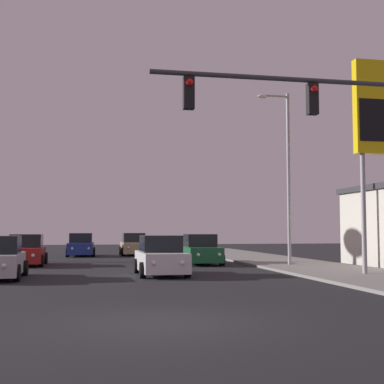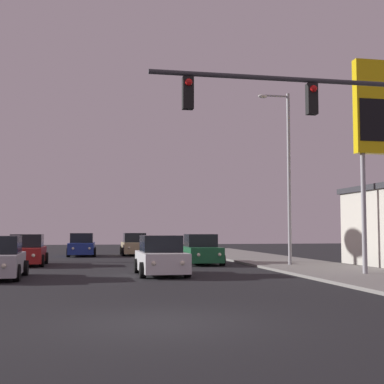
{
  "view_description": "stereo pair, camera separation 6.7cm",
  "coord_description": "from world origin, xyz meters",
  "px_view_note": "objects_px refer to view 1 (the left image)",
  "views": [
    {
      "loc": [
        -1.47,
        -11.12,
        1.91
      ],
      "look_at": [
        2.62,
        10.09,
        3.45
      ],
      "focal_mm": 50.0,
      "sensor_mm": 36.0,
      "label": 1
    },
    {
      "loc": [
        -1.41,
        -11.14,
        1.91
      ],
      "look_at": [
        2.62,
        10.09,
        3.45
      ],
      "focal_mm": 50.0,
      "sensor_mm": 36.0,
      "label": 2
    }
  ],
  "objects_px": {
    "car_tan": "(134,245)",
    "traffic_light_mast": "(327,132)",
    "car_red": "(26,251)",
    "gas_station_sign": "(377,119)",
    "car_white": "(161,257)",
    "street_lamp": "(286,169)",
    "car_blue": "(81,246)",
    "car_green": "(200,251)"
  },
  "relations": [
    {
      "from": "car_red",
      "to": "gas_station_sign",
      "type": "height_order",
      "value": "gas_station_sign"
    },
    {
      "from": "car_green",
      "to": "traffic_light_mast",
      "type": "relative_size",
      "value": 0.59
    },
    {
      "from": "car_white",
      "to": "car_green",
      "type": "bearing_deg",
      "value": -115.82
    },
    {
      "from": "car_green",
      "to": "car_white",
      "type": "bearing_deg",
      "value": 66.59
    },
    {
      "from": "street_lamp",
      "to": "car_tan",
      "type": "bearing_deg",
      "value": 115.12
    },
    {
      "from": "car_blue",
      "to": "traffic_light_mast",
      "type": "distance_m",
      "value": 27.24
    },
    {
      "from": "car_blue",
      "to": "street_lamp",
      "type": "bearing_deg",
      "value": 129.32
    },
    {
      "from": "car_white",
      "to": "street_lamp",
      "type": "height_order",
      "value": "street_lamp"
    },
    {
      "from": "car_red",
      "to": "car_blue",
      "type": "bearing_deg",
      "value": -106.26
    },
    {
      "from": "car_green",
      "to": "car_blue",
      "type": "height_order",
      "value": "same"
    },
    {
      "from": "car_red",
      "to": "car_blue",
      "type": "height_order",
      "value": "same"
    },
    {
      "from": "traffic_light_mast",
      "to": "gas_station_sign",
      "type": "bearing_deg",
      "value": 50.18
    },
    {
      "from": "car_green",
      "to": "car_tan",
      "type": "bearing_deg",
      "value": -74.86
    },
    {
      "from": "car_blue",
      "to": "street_lamp",
      "type": "xyz_separation_m",
      "value": [
        10.68,
        -13.75,
        4.36
      ]
    },
    {
      "from": "gas_station_sign",
      "to": "car_blue",
      "type": "bearing_deg",
      "value": 122.4
    },
    {
      "from": "car_white",
      "to": "car_red",
      "type": "distance_m",
      "value": 9.84
    },
    {
      "from": "car_red",
      "to": "car_white",
      "type": "bearing_deg",
      "value": 129.19
    },
    {
      "from": "traffic_light_mast",
      "to": "car_green",
      "type": "bearing_deg",
      "value": 92.19
    },
    {
      "from": "street_lamp",
      "to": "car_red",
      "type": "bearing_deg",
      "value": 164.27
    },
    {
      "from": "gas_station_sign",
      "to": "car_red",
      "type": "bearing_deg",
      "value": 147.49
    },
    {
      "from": "car_white",
      "to": "traffic_light_mast",
      "type": "distance_m",
      "value": 10.04
    },
    {
      "from": "car_tan",
      "to": "car_green",
      "type": "bearing_deg",
      "value": 103.44
    },
    {
      "from": "car_tan",
      "to": "car_blue",
      "type": "bearing_deg",
      "value": 9.74
    },
    {
      "from": "car_white",
      "to": "car_tan",
      "type": "xyz_separation_m",
      "value": [
        0.34,
        18.18,
        0.0
      ]
    },
    {
      "from": "car_tan",
      "to": "car_blue",
      "type": "relative_size",
      "value": 1.0
    },
    {
      "from": "car_green",
      "to": "car_tan",
      "type": "relative_size",
      "value": 1.01
    },
    {
      "from": "car_tan",
      "to": "gas_station_sign",
      "type": "distance_m",
      "value": 22.86
    },
    {
      "from": "car_tan",
      "to": "traffic_light_mast",
      "type": "distance_m",
      "value": 27.13
    },
    {
      "from": "car_red",
      "to": "car_tan",
      "type": "distance_m",
      "value": 12.56
    },
    {
      "from": "car_white",
      "to": "street_lamp",
      "type": "relative_size",
      "value": 0.48
    },
    {
      "from": "street_lamp",
      "to": "car_blue",
      "type": "bearing_deg",
      "value": 127.84
    },
    {
      "from": "car_red",
      "to": "traffic_light_mast",
      "type": "bearing_deg",
      "value": 121.25
    },
    {
      "from": "car_white",
      "to": "gas_station_sign",
      "type": "height_order",
      "value": "gas_station_sign"
    },
    {
      "from": "car_tan",
      "to": "street_lamp",
      "type": "height_order",
      "value": "street_lamp"
    },
    {
      "from": "car_red",
      "to": "car_tan",
      "type": "relative_size",
      "value": 1.0
    },
    {
      "from": "car_red",
      "to": "street_lamp",
      "type": "xyz_separation_m",
      "value": [
        13.43,
        -3.78,
        4.36
      ]
    },
    {
      "from": "car_red",
      "to": "car_blue",
      "type": "distance_m",
      "value": 10.34
    },
    {
      "from": "traffic_light_mast",
      "to": "gas_station_sign",
      "type": "xyz_separation_m",
      "value": [
        5.23,
        6.27,
        1.89
      ]
    },
    {
      "from": "car_tan",
      "to": "street_lamp",
      "type": "distance_m",
      "value": 16.52
    },
    {
      "from": "car_white",
      "to": "car_red",
      "type": "xyz_separation_m",
      "value": [
        -6.33,
        7.53,
        0.0
      ]
    },
    {
      "from": "car_white",
      "to": "car_tan",
      "type": "relative_size",
      "value": 1.0
    },
    {
      "from": "street_lamp",
      "to": "car_green",
      "type": "bearing_deg",
      "value": 143.7
    }
  ]
}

